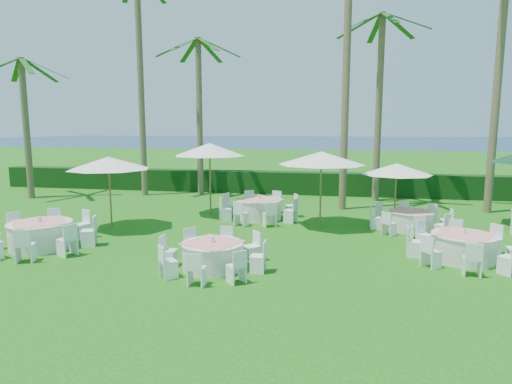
# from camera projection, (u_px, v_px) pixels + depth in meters

# --- Properties ---
(ground) EXTENTS (120.00, 120.00, 0.00)m
(ground) POSITION_uv_depth(u_px,v_px,m) (236.00, 258.00, 11.85)
(ground) COLOR #115B0F
(ground) RESTS_ON ground
(hedge) EXTENTS (34.00, 1.00, 1.20)m
(hedge) POSITION_uv_depth(u_px,v_px,m) (287.00, 183.00, 23.41)
(hedge) COLOR black
(hedge) RESTS_ON ground
(ocean) EXTENTS (260.00, 260.00, 0.00)m
(ocean) POSITION_uv_depth(u_px,v_px,m) (328.00, 142.00, 110.91)
(ocean) COLOR #081950
(ocean) RESTS_ON ground
(banquet_table_a) EXTENTS (3.11, 3.11, 0.96)m
(banquet_table_a) POSITION_uv_depth(u_px,v_px,m) (41.00, 234.00, 12.83)
(banquet_table_a) COLOR silver
(banquet_table_a) RESTS_ON ground
(banquet_table_b) EXTENTS (2.76, 2.76, 0.85)m
(banquet_table_b) POSITION_uv_depth(u_px,v_px,m) (212.00, 255.00, 10.93)
(banquet_table_b) COLOR silver
(banquet_table_b) RESTS_ON ground
(banquet_table_c) EXTENTS (2.95, 2.95, 0.90)m
(banquet_table_c) POSITION_uv_depth(u_px,v_px,m) (463.00, 247.00, 11.62)
(banquet_table_c) COLOR silver
(banquet_table_c) RESTS_ON ground
(banquet_table_e) EXTENTS (3.13, 3.13, 0.96)m
(banquet_table_e) POSITION_uv_depth(u_px,v_px,m) (259.00, 208.00, 16.93)
(banquet_table_e) COLOR silver
(banquet_table_e) RESTS_ON ground
(banquet_table_f) EXTENTS (2.77, 2.77, 0.85)m
(banquet_table_f) POSITION_uv_depth(u_px,v_px,m) (410.00, 220.00, 15.07)
(banquet_table_f) COLOR silver
(banquet_table_f) RESTS_ON ground
(umbrella_a) EXTENTS (2.87, 2.87, 2.58)m
(umbrella_a) POSITION_uv_depth(u_px,v_px,m) (109.00, 163.00, 15.00)
(umbrella_a) COLOR brown
(umbrella_a) RESTS_ON ground
(umbrella_b) EXTENTS (3.11, 3.11, 2.75)m
(umbrella_b) POSITION_uv_depth(u_px,v_px,m) (321.00, 158.00, 15.32)
(umbrella_b) COLOR brown
(umbrella_b) RESTS_ON ground
(umbrella_c) EXTENTS (2.95, 2.95, 2.97)m
(umbrella_c) POSITION_uv_depth(u_px,v_px,m) (210.00, 149.00, 17.40)
(umbrella_c) COLOR brown
(umbrella_c) RESTS_ON ground
(umbrella_d) EXTENTS (2.49, 2.49, 2.33)m
(umbrella_d) POSITION_uv_depth(u_px,v_px,m) (397.00, 169.00, 15.24)
(umbrella_d) COLOR brown
(umbrella_d) RESTS_ON ground
(palm_a) EXTENTS (4.33, 4.31, 11.31)m
(palm_a) POSITION_uv_depth(u_px,v_px,m) (141.00, 78.00, 22.09)
(palm_a) COLOR brown
(palm_a) RESTS_ON ground
(palm_b) EXTENTS (4.34, 4.29, 8.21)m
(palm_b) POSITION_uv_depth(u_px,v_px,m) (199.00, 109.00, 22.59)
(palm_b) COLOR brown
(palm_b) RESTS_ON ground
(palm_c) EXTENTS (4.40, 4.13, 13.01)m
(palm_c) POSITION_uv_depth(u_px,v_px,m) (347.00, 46.00, 18.00)
(palm_c) COLOR brown
(palm_c) RESTS_ON ground
(palm_d) EXTENTS (4.26, 4.36, 8.95)m
(palm_d) POSITION_uv_depth(u_px,v_px,m) (379.00, 99.00, 20.61)
(palm_d) COLOR brown
(palm_d) RESTS_ON ground
(palm_e) EXTENTS (4.25, 4.37, 10.87)m
(palm_e) POSITION_uv_depth(u_px,v_px,m) (499.00, 70.00, 17.40)
(palm_e) COLOR brown
(palm_e) RESTS_ON ground
(palm_f) EXTENTS (4.24, 4.38, 7.01)m
(palm_f) POSITION_uv_depth(u_px,v_px,m) (26.00, 121.00, 21.40)
(palm_f) COLOR brown
(palm_f) RESTS_ON ground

